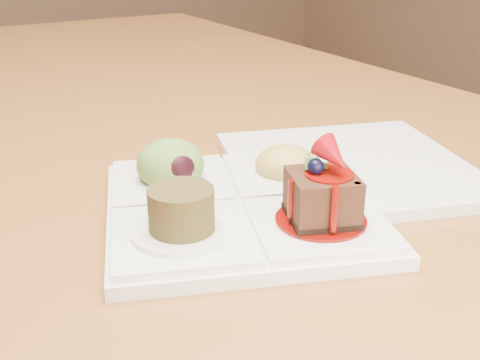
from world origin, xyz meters
TOP-DOWN VIEW (x-y plane):
  - dining_table at (0.00, 0.00)m, footprint 1.00×1.80m
  - sampler_plate at (-0.02, -0.33)m, footprint 0.29×0.29m
  - second_plate at (0.13, -0.30)m, footprint 0.30×0.30m

SIDE VIEW (x-z plane):
  - dining_table at x=0.00m, z-range 0.31..1.06m
  - second_plate at x=0.13m, z-range 0.75..0.76m
  - sampler_plate at x=-0.02m, z-range 0.72..0.81m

